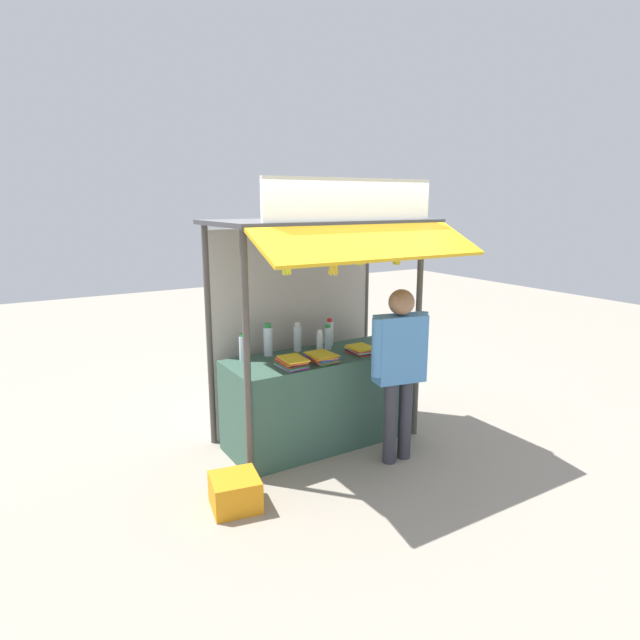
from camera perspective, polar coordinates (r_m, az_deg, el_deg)
ground_plane at (r=5.50m, az=0.00°, el=-12.66°), size 20.00×20.00×0.00m
stall_counter at (r=5.33m, az=0.00°, el=-8.35°), size 1.83×0.71×0.89m
stall_structure at (r=5.15m, az=-0.72°, el=3.57°), size 2.03×1.61×2.53m
water_bottle_back_right at (r=5.18m, az=-5.52°, el=-2.18°), size 0.09×0.09×0.31m
water_bottle_far_left at (r=5.07m, az=-8.18°, el=-2.91°), size 0.07×0.07×0.26m
water_bottle_front_right at (r=5.37m, az=0.85°, el=-1.89°), size 0.07×0.07×0.26m
water_bottle_mid_left at (r=5.24m, az=-0.03°, el=-2.37°), size 0.07×0.07×0.23m
water_bottle_mid_right at (r=5.32m, az=-2.40°, el=-1.89°), size 0.08×0.08×0.28m
water_bottle_left at (r=5.52m, az=1.02°, el=-1.35°), size 0.08×0.08×0.28m
magazine_stack_right at (r=4.84m, az=-2.96°, el=-4.50°), size 0.24×0.31×0.08m
magazine_stack_far_right at (r=5.00m, az=0.15°, el=-4.00°), size 0.27×0.33×0.07m
magazine_stack_front_left at (r=5.28m, az=4.32°, el=-3.15°), size 0.24×0.28×0.07m
magazine_stack_center at (r=5.47m, az=7.90°, el=-2.82°), size 0.24×0.31×0.04m
banana_bunch_leftmost at (r=4.32m, az=-3.58°, el=5.72°), size 0.09×0.09×0.29m
banana_bunch_inner_right at (r=4.55m, az=1.42°, el=5.82°), size 0.12×0.12×0.32m
banana_bunch_rightmost at (r=4.69m, az=4.24°, el=6.62°), size 0.10×0.09×0.26m
banana_bunch_inner_left at (r=4.94m, az=8.11°, el=6.53°), size 0.10×0.10×0.28m
vendor_person at (r=4.84m, az=8.43°, el=-4.21°), size 0.61×0.28×1.60m
plastic_crate at (r=4.44m, az=-8.99°, el=-17.58°), size 0.42×0.42×0.25m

